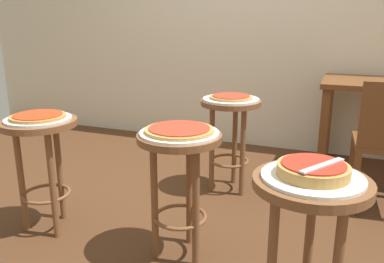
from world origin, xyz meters
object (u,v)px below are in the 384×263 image
Objects in this scene: serving_plate_rear at (231,99)px; dining_table at (383,98)px; serving_plate_foreground at (312,177)px; pizza_rear at (231,97)px; serving_plate_middle at (38,119)px; pizza_middle at (38,116)px; pizza_foreground at (313,170)px; serving_plate_leftside at (179,133)px; stool_foreground at (309,221)px; pizza_server_knife at (322,165)px; stool_leftside at (180,166)px; stool_middle at (41,148)px; stool_rear at (230,123)px; pizza_leftside at (179,130)px.

dining_table is at bearing 36.24° from serving_plate_rear.
pizza_rear reaches higher than serving_plate_foreground.
pizza_middle reaches higher than serving_plate_middle.
serving_plate_leftside is at bearing 152.28° from pizza_foreground.
pizza_middle is 2.46m from dining_table.
serving_plate_middle reaches higher than stool_foreground.
serving_plate_foreground is 0.92× the size of serving_plate_rear.
pizza_rear is at bearing 90.00° from serving_plate_rear.
pizza_server_knife reaches higher than serving_plate_middle.
pizza_foreground is at bearing 87.52° from pizza_server_knife.
pizza_foreground reaches higher than pizza_middle.
pizza_server_knife is at bearing -12.39° from serving_plate_middle.
stool_foreground is 0.17m from serving_plate_foreground.
stool_leftside is 1.70× the size of serving_plate_rear.
serving_plate_rear is 1.77× the size of pizza_server_knife.
serving_plate_foreground is 1.62× the size of pizza_server_knife.
stool_middle is at bearing -131.65° from serving_plate_rear.
pizza_foreground is at bearing 180.00° from stool_foreground.
stool_foreground is 1.41m from stool_rear.
stool_rear is (-0.00, 0.90, -0.18)m from pizza_leftside.
stool_leftside is (-0.65, 0.34, -0.20)m from pizza_foreground.
stool_foreground is 2.27× the size of pizza_rear.
pizza_server_knife reaches higher than pizza_foreground.
stool_rear is (0.83, 0.93, -0.17)m from serving_plate_middle.
stool_rear is at bearing 90.32° from serving_plate_leftside.
serving_plate_foreground is 1.41m from serving_plate_rear.
pizza_server_knife is at bearing -12.39° from pizza_middle.
pizza_leftside is at bearing 93.20° from pizza_server_knife.
stool_leftside is 1.91m from dining_table.
dining_table is at bearing 42.33° from stool_middle.
dining_table is (0.99, 0.73, -0.07)m from pizza_rear.
stool_middle is 1.26m from pizza_rear.
stool_leftside is 0.81m from pizza_server_knife.
pizza_foreground reaches higher than stool_leftside.
pizza_leftside is 0.92m from stool_rear.
pizza_middle is at bearing 0.00° from serving_plate_middle.
serving_plate_rear is at bearing 48.35° from stool_middle.
stool_rear is (-0.66, 1.24, -0.17)m from serving_plate_foreground.
pizza_leftside is at bearing 90.00° from stool_leftside.
serving_plate_leftside reaches higher than stool_middle.
pizza_rear is (-0.00, 0.90, 0.18)m from stool_leftside.
pizza_foreground is (-0.00, 0.00, 0.03)m from serving_plate_foreground.
serving_plate_rear is (-0.66, 1.24, -0.03)m from pizza_foreground.
stool_leftside is 0.74× the size of dining_table.
pizza_rear reaches higher than serving_plate_rear.
serving_plate_leftside is 1.76× the size of pizza_server_knife.
serving_plate_foreground and serving_plate_leftside have the same top height.
pizza_rear is at bearing 59.75° from pizza_server_knife.
pizza_rear is 1.44m from pizza_server_knife.
stool_leftside is 1.96× the size of pizza_leftside.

